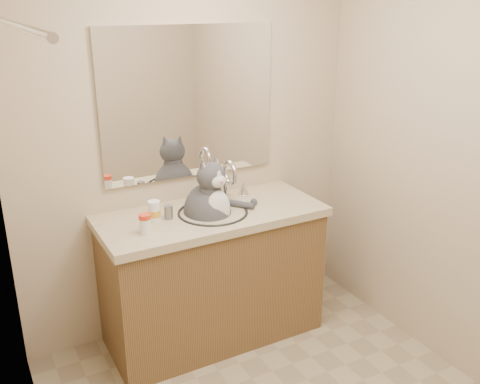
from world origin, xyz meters
The scene contains 8 objects.
room centered at (0.00, 0.00, 1.20)m, with size 2.22×2.52×2.42m.
vanity centered at (0.00, 0.96, 0.44)m, with size 1.34×0.59×1.12m.
mirror centered at (0.00, 1.24, 1.45)m, with size 1.10×0.02×0.90m, color white.
shower_curtain centered at (-1.05, 0.10, 1.03)m, with size 0.02×1.30×1.93m.
cat centered at (-0.02, 0.96, 0.87)m, with size 0.45×0.36×0.56m.
pill_bottle_redcap centered at (-0.44, 0.85, 0.91)m, with size 0.08×0.08×0.11m.
pill_bottle_orange centered at (-0.34, 0.99, 0.91)m, with size 0.09×0.09×0.12m.
grey_canister centered at (-0.26, 0.99, 0.89)m, with size 0.06×0.06×0.08m.
Camera 1 is at (-1.25, -1.69, 2.05)m, focal length 40.00 mm.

